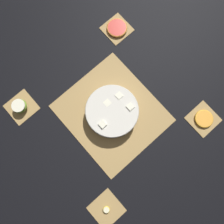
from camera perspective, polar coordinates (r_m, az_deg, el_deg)
ground_plane at (r=1.02m, az=-0.00°, el=-0.28°), size 6.00×6.00×0.00m
bamboo_mat_center at (r=1.01m, az=-0.00°, el=-0.26°), size 0.44×0.40×0.01m
coaster_mat_near_left at (r=1.09m, az=22.74°, el=-1.69°), size 0.13×0.13×0.01m
coaster_mat_near_right at (r=1.16m, az=1.28°, el=20.89°), size 0.13×0.13×0.01m
coaster_mat_far_left at (r=1.04m, az=-1.46°, el=-24.05°), size 0.13×0.13×0.01m
coaster_mat_far_right at (r=1.10m, az=-22.55°, el=1.20°), size 0.13×0.13×0.01m
fruit_salad_bowl at (r=0.98m, az=0.05°, el=0.10°), size 0.24×0.24×0.07m
apple_half at (r=1.08m, az=-23.00°, el=1.42°), size 0.07×0.07×0.04m
orange_slice_whole at (r=1.09m, az=22.90°, el=-1.63°), size 0.09×0.09×0.01m
banana_coin_single at (r=1.03m, az=-1.48°, el=-24.16°), size 0.03×0.03×0.01m
grapefruit_slice at (r=1.15m, az=1.29°, el=21.12°), size 0.10×0.10×0.01m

